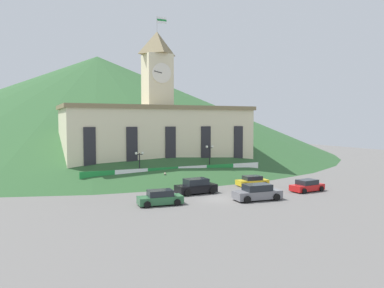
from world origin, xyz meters
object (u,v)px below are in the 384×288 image
at_px(street_lamp_far_right, 140,160).
at_px(street_lamp_far_left, 210,155).
at_px(pedestrian, 165,178).
at_px(car_gray_pickup, 257,193).
at_px(car_black_suv, 196,187).
at_px(car_yellow_coupe, 252,181).
at_px(car_green_wagon, 160,198).
at_px(car_red_sedan, 307,186).

height_order(street_lamp_far_right, street_lamp_far_left, street_lamp_far_left).
bearing_deg(pedestrian, street_lamp_far_right, -153.55).
bearing_deg(car_gray_pickup, car_black_suv, -49.14).
xyz_separation_m(car_yellow_coupe, car_green_wagon, (-15.09, -5.67, 0.09)).
height_order(car_green_wagon, pedestrian, pedestrian).
bearing_deg(car_yellow_coupe, street_lamp_far_right, -23.34).
bearing_deg(car_yellow_coupe, car_green_wagon, 25.39).
xyz_separation_m(car_yellow_coupe, car_red_sedan, (3.93, -6.11, 0.05)).
bearing_deg(car_red_sedan, car_green_wagon, -7.48).
height_order(street_lamp_far_right, car_yellow_coupe, street_lamp_far_right).
relative_size(car_gray_pickup, car_green_wagon, 1.15).
relative_size(car_black_suv, car_green_wagon, 1.06).
bearing_deg(car_gray_pickup, pedestrian, -60.97).
bearing_deg(street_lamp_far_left, pedestrian, -164.95).
bearing_deg(car_green_wagon, car_gray_pickup, 173.12).
bearing_deg(street_lamp_far_right, pedestrian, -36.05).
height_order(car_black_suv, car_red_sedan, car_black_suv).
bearing_deg(car_green_wagon, car_yellow_coupe, -154.69).
bearing_deg(street_lamp_far_left, car_black_suv, -125.77).
relative_size(street_lamp_far_right, street_lamp_far_left, 0.89).
distance_m(street_lamp_far_left, car_red_sedan, 15.17).
bearing_deg(car_black_suv, pedestrian, -81.45).
relative_size(street_lamp_far_right, car_gray_pickup, 0.83).
bearing_deg(pedestrian, car_green_wagon, -50.45).
distance_m(street_lamp_far_right, car_green_wagon, 13.22).
bearing_deg(car_green_wagon, pedestrian, -108.23).
distance_m(street_lamp_far_left, car_black_suv, 11.32).
bearing_deg(car_yellow_coupe, street_lamp_far_left, -64.46).
bearing_deg(car_gray_pickup, car_yellow_coupe, -116.11).
height_order(car_red_sedan, car_green_wagon, car_green_wagon).
bearing_deg(car_green_wagon, car_red_sedan, -176.62).
distance_m(car_black_suv, car_yellow_coupe, 9.29).
height_order(car_yellow_coupe, pedestrian, pedestrian).
distance_m(street_lamp_far_right, car_yellow_coupe, 15.46).
xyz_separation_m(street_lamp_far_left, car_green_wagon, (-12.37, -12.85, -2.96)).
xyz_separation_m(car_red_sedan, car_green_wagon, (-19.02, 0.44, 0.05)).
xyz_separation_m(car_black_suv, car_green_wagon, (-5.96, -3.96, -0.11)).
bearing_deg(car_yellow_coupe, car_gray_pickup, 64.41).
height_order(street_lamp_far_left, pedestrian, street_lamp_far_left).
xyz_separation_m(street_lamp_far_right, street_lamp_far_left, (10.71, -0.00, 0.37)).
distance_m(street_lamp_far_right, street_lamp_far_left, 10.71).
distance_m(car_yellow_coupe, pedestrian, 11.70).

